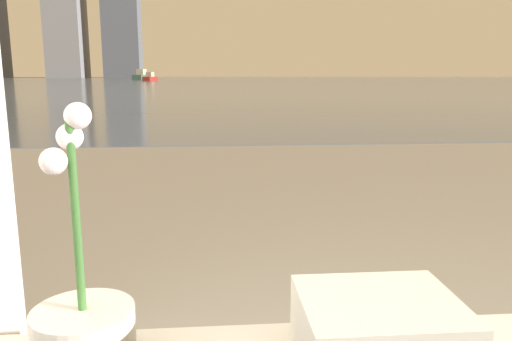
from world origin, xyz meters
TOP-DOWN VIEW (x-y plane):
  - potted_orchid at (-0.51, 0.90)m, footprint 0.15×0.15m
  - towel_stack at (-0.08, 0.85)m, footprint 0.22×0.20m
  - harbor_water at (0.00, 62.00)m, footprint 180.00×110.00m
  - harbor_boat_0 at (-8.87, 70.25)m, footprint 1.80×3.26m
  - harbor_boat_1 at (-11.60, 81.68)m, footprint 2.47×4.65m

SIDE VIEW (x-z plane):
  - harbor_water at x=0.00m, z-range 0.00..0.01m
  - harbor_boat_0 at x=-8.87m, z-range -0.16..1.00m
  - harbor_boat_1 at x=-11.60m, z-range -0.24..1.42m
  - towel_stack at x=-0.08m, z-range 0.55..0.67m
  - potted_orchid at x=-0.51m, z-range 0.42..0.82m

